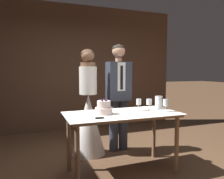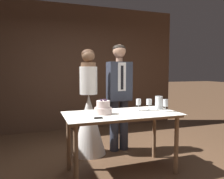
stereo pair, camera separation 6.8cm
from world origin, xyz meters
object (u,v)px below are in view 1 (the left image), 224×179
(groom, at_px, (119,91))
(bride, at_px, (88,116))
(cake_knife, at_px, (106,118))
(hurricane_candle, at_px, (159,103))
(wine_glass_near, at_px, (139,102))
(wine_glass_middle, at_px, (166,103))
(cake_table, at_px, (122,120))
(wine_glass_far, at_px, (149,102))
(tiered_cake, at_px, (104,108))

(groom, bearing_deg, bride, 179.96)
(cake_knife, height_order, hurricane_candle, hurricane_candle)
(groom, bearing_deg, wine_glass_near, -87.65)
(cake_knife, bearing_deg, wine_glass_middle, 12.53)
(cake_knife, bearing_deg, hurricane_candle, 24.52)
(wine_glass_near, relative_size, groom, 0.09)
(cake_table, xyz_separation_m, wine_glass_near, (0.29, 0.09, 0.21))
(wine_glass_far, height_order, groom, groom)
(cake_knife, relative_size, hurricane_candle, 2.25)
(wine_glass_far, distance_m, hurricane_candle, 0.18)
(wine_glass_far, distance_m, bride, 1.03)
(cake_knife, distance_m, wine_glass_far, 0.81)
(tiered_cake, distance_m, wine_glass_middle, 0.85)
(hurricane_candle, distance_m, groom, 0.77)
(hurricane_candle, bearing_deg, cake_table, -170.99)
(wine_glass_middle, bearing_deg, cake_table, 169.49)
(wine_glass_middle, distance_m, hurricane_candle, 0.21)
(wine_glass_near, relative_size, wine_glass_middle, 0.97)
(cake_knife, relative_size, bride, 0.25)
(wine_glass_far, relative_size, groom, 0.09)
(wine_glass_far, xyz_separation_m, hurricane_candle, (0.18, 0.03, -0.02))
(cake_table, xyz_separation_m, groom, (0.26, 0.77, 0.30))
(tiered_cake, bearing_deg, hurricane_candle, 4.84)
(wine_glass_near, bearing_deg, hurricane_candle, 1.02)
(tiered_cake, xyz_separation_m, wine_glass_middle, (0.84, -0.14, 0.04))
(bride, relative_size, groom, 0.95)
(cake_knife, height_order, wine_glass_far, wine_glass_far)
(cake_knife, xyz_separation_m, wine_glass_near, (0.59, 0.32, 0.11))
(cake_knife, relative_size, wine_glass_middle, 2.50)
(tiered_cake, bearing_deg, cake_knife, -102.28)
(cake_table, xyz_separation_m, wine_glass_middle, (0.60, -0.11, 0.21))
(tiered_cake, bearing_deg, cake_table, -5.76)
(cake_table, distance_m, tiered_cake, 0.30)
(hurricane_candle, xyz_separation_m, groom, (-0.36, 0.67, 0.12))
(wine_glass_near, distance_m, wine_glass_far, 0.15)
(cake_knife, relative_size, wine_glass_far, 2.66)
(groom, bearing_deg, cake_table, -108.82)
(cake_knife, distance_m, groom, 1.17)
(wine_glass_near, height_order, wine_glass_far, wine_glass_near)
(cake_table, xyz_separation_m, bride, (-0.26, 0.77, -0.08))
(tiered_cake, relative_size, groom, 0.13)
(tiered_cake, height_order, bride, bride)
(cake_table, distance_m, hurricane_candle, 0.65)
(groom, bearing_deg, hurricane_candle, -61.93)
(wine_glass_middle, bearing_deg, groom, 110.75)
(tiered_cake, height_order, wine_glass_middle, tiered_cake)
(wine_glass_middle, relative_size, hurricane_candle, 0.90)
(tiered_cake, height_order, groom, groom)
(cake_knife, distance_m, hurricane_candle, 0.98)
(tiered_cake, height_order, wine_glass_near, tiered_cake)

